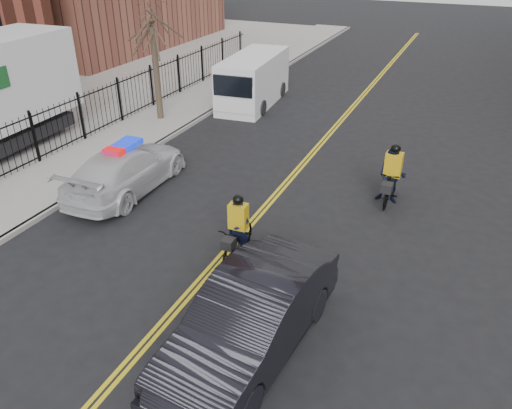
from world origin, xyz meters
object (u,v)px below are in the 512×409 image
Objects in this scene: police_cruiser at (126,169)px; cyclist_far at (391,180)px; cargo_van at (252,81)px; dark_sedan at (250,319)px; cyclist_near at (239,235)px.

cyclist_far is at bearing -164.03° from police_cruiser.
cargo_van is (-0.07, 10.38, 0.41)m from police_cruiser.
dark_sedan is (6.83, -5.08, 0.10)m from police_cruiser.
cyclist_far is (1.38, 7.76, -0.07)m from dark_sedan.
cyclist_near is (-1.74, 3.07, -0.22)m from dark_sedan.
police_cruiser is 1.00× the size of dark_sedan.
dark_sedan is 0.89× the size of cargo_van.
police_cruiser is at bearing 156.33° from cyclist_near.
cyclist_far reaches higher than police_cruiser.
police_cruiser is 10.39m from cargo_van.
cyclist_far is at bearing -47.83° from cargo_van.
cyclist_near is 5.64m from cyclist_far.
cyclist_near is 0.95× the size of cyclist_far.
dark_sedan is 3.53m from cyclist_near.
police_cruiser is 2.63× the size of cyclist_far.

